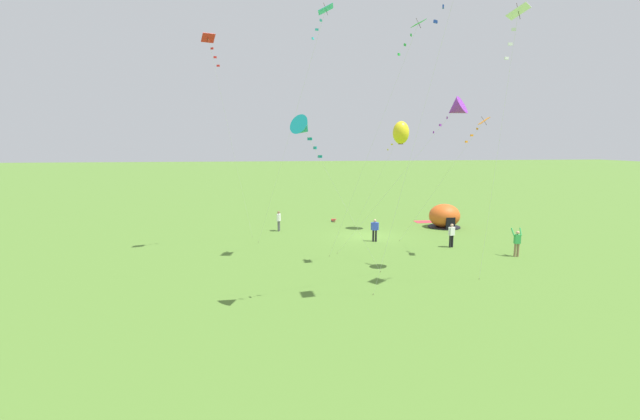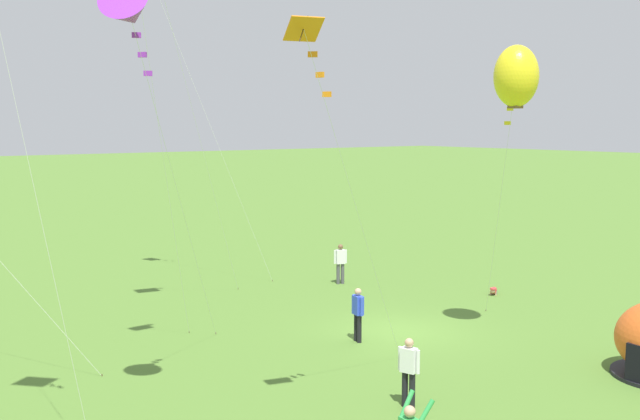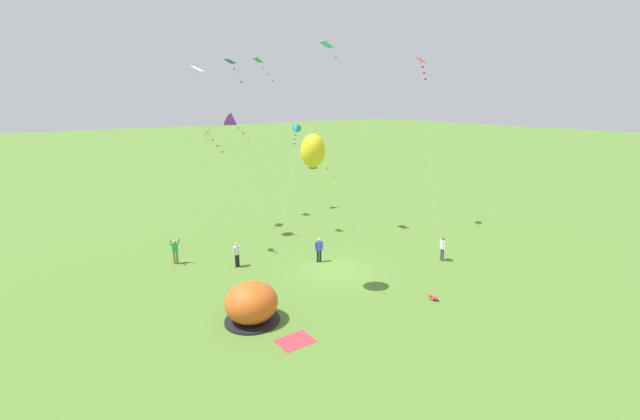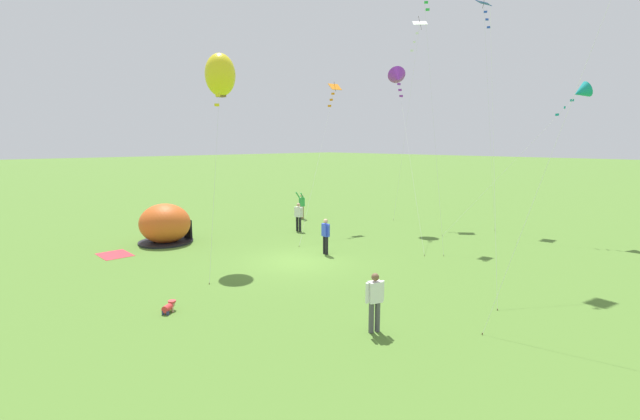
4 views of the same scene
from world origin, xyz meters
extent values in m
plane|color=#517A2D|center=(0.00, 0.00, 0.00)|extent=(300.00, 300.00, 0.00)
ellipsoid|color=#D8591E|center=(-7.59, -2.73, 1.05)|extent=(2.70, 2.60, 2.10)
cylinder|color=black|center=(-7.59, -2.73, 0.05)|extent=(2.81, 2.81, 0.10)
cube|color=black|center=(-7.60, -1.45, 0.55)|extent=(0.80, 0.13, 1.10)
cube|color=#CC333D|center=(-6.84, -5.58, 0.01)|extent=(1.70, 1.30, 0.01)
cylinder|color=red|center=(1.72, -6.78, 0.17)|extent=(0.36, 0.39, 0.22)
sphere|color=tan|center=(1.58, -6.56, 0.20)|extent=(0.19, 0.19, 0.19)
cylinder|color=#D83F3F|center=(1.58, -6.56, 0.29)|extent=(0.24, 0.24, 0.06)
cylinder|color=tan|center=(1.57, -6.73, 0.09)|extent=(0.07, 0.07, 0.17)
cylinder|color=tan|center=(1.74, -6.63, 0.09)|extent=(0.07, 0.07, 0.17)
cylinder|color=navy|center=(1.72, -6.93, 0.07)|extent=(0.09, 0.09, 0.13)
cylinder|color=navy|center=(1.85, -6.84, 0.07)|extent=(0.09, 0.09, 0.13)
cylinder|color=black|center=(0.08, 1.80, 0.44)|extent=(0.15, 0.15, 0.88)
cylinder|color=black|center=(-0.11, 1.84, 0.44)|extent=(0.15, 0.15, 0.88)
cube|color=blue|center=(-0.01, 1.82, 1.18)|extent=(0.42, 0.32, 0.60)
sphere|color=tan|center=(-0.01, 1.82, 1.61)|extent=(0.22, 0.22, 0.22)
cylinder|color=blue|center=(0.23, 1.76, 1.18)|extent=(0.09, 0.09, 0.58)
cylinder|color=blue|center=(-0.26, 1.87, 1.18)|extent=(0.09, 0.09, 0.58)
cylinder|color=black|center=(-5.07, 4.34, 0.44)|extent=(0.15, 0.15, 0.88)
cylinder|color=black|center=(-4.88, 4.40, 0.44)|extent=(0.15, 0.15, 0.88)
cube|color=white|center=(-4.97, 4.37, 1.18)|extent=(0.43, 0.34, 0.60)
sphere|color=tan|center=(-4.97, 4.37, 1.61)|extent=(0.22, 0.22, 0.22)
cylinder|color=white|center=(-5.21, 4.30, 1.18)|extent=(0.09, 0.09, 0.58)
cylinder|color=white|center=(-4.73, 4.44, 1.18)|extent=(0.09, 0.09, 0.58)
cylinder|color=#4C4C51|center=(7.00, -3.20, 0.44)|extent=(0.15, 0.15, 0.88)
cylinder|color=#4C4C51|center=(7.07, -3.01, 0.44)|extent=(0.15, 0.15, 0.88)
cube|color=white|center=(7.03, -3.11, 1.18)|extent=(0.36, 0.44, 0.60)
sphere|color=brown|center=(7.03, -3.11, 1.61)|extent=(0.22, 0.22, 0.22)
cylinder|color=white|center=(6.94, -3.34, 1.18)|extent=(0.09, 0.09, 0.58)
cylinder|color=white|center=(7.12, -2.87, 1.18)|extent=(0.09, 0.09, 0.58)
cylinder|color=#8C7251|center=(-8.02, 7.37, 0.44)|extent=(0.15, 0.15, 0.88)
cylinder|color=#8C7251|center=(-8.22, 7.38, 0.44)|extent=(0.15, 0.15, 0.88)
cube|color=green|center=(-8.12, 7.37, 1.18)|extent=(0.40, 0.27, 0.60)
sphere|color=tan|center=(-8.12, 7.37, 1.61)|extent=(0.22, 0.22, 0.22)
cylinder|color=green|center=(-7.87, 7.20, 1.64)|extent=(0.12, 0.38, 0.50)
cylinder|color=green|center=(-8.40, 7.25, 1.64)|extent=(0.18, 0.39, 0.50)
cylinder|color=silver|center=(-1.47, -3.11, 4.13)|extent=(3.19, 2.69, 8.27)
cylinder|color=brown|center=(0.13, -4.45, 0.03)|extent=(0.03, 0.03, 0.06)
ellipsoid|color=yellow|center=(-3.06, -1.77, 8.26)|extent=(1.34, 1.34, 1.86)
cube|color=brown|center=(-3.06, -1.77, 7.43)|extent=(0.34, 0.34, 0.24)
cube|color=yellow|center=(-2.74, -2.04, 7.75)|extent=(0.13, 0.21, 0.12)
cube|color=yellow|center=(-2.47, -2.27, 7.31)|extent=(0.19, 0.17, 0.12)
cube|color=yellow|center=(-2.20, -2.49, 6.87)|extent=(0.14, 0.21, 0.12)
cylinder|color=silver|center=(1.76, 14.27, 7.04)|extent=(2.70, 2.31, 14.08)
cylinder|color=brown|center=(3.10, 13.13, 0.03)|extent=(0.03, 0.03, 0.06)
cube|color=blue|center=(0.91, 15.00, 12.91)|extent=(0.14, 0.21, 0.12)
cube|color=blue|center=(1.13, 14.81, 12.38)|extent=(0.21, 0.15, 0.12)
cylinder|color=silver|center=(4.18, 12.06, 4.01)|extent=(4.97, 5.17, 8.02)
cylinder|color=brown|center=(1.70, 9.48, 0.03)|extent=(0.03, 0.03, 0.06)
cone|color=teal|center=(6.66, 14.64, 8.01)|extent=(1.34, 1.34, 1.10)
cube|color=teal|center=(6.35, 14.32, 7.57)|extent=(0.21, 0.14, 0.12)
cube|color=teal|center=(6.10, 14.06, 7.18)|extent=(0.14, 0.21, 0.12)
cube|color=teal|center=(5.84, 13.79, 6.80)|extent=(0.21, 0.15, 0.12)
cylinder|color=silver|center=(1.98, 7.51, 6.88)|extent=(4.22, 3.80, 13.77)
cylinder|color=brown|center=(4.08, 5.62, 0.03)|extent=(0.03, 0.03, 0.06)
cube|color=green|center=(-0.13, 9.41, 13.77)|extent=(0.66, 0.72, 0.34)
cylinder|color=#332314|center=(-0.13, 9.41, 13.78)|extent=(0.24, 0.22, 0.56)
cube|color=green|center=(0.18, 9.14, 13.22)|extent=(0.15, 0.20, 0.12)
cube|color=green|center=(0.43, 8.91, 12.75)|extent=(0.18, 0.19, 0.12)
cube|color=green|center=(0.68, 8.68, 12.29)|extent=(0.19, 0.18, 0.12)
cylinder|color=silver|center=(-3.58, 4.73, 4.37)|extent=(3.20, 5.79, 8.75)
cylinder|color=brown|center=(-1.99, 1.84, 0.03)|extent=(0.03, 0.03, 0.06)
cube|color=orange|center=(-5.18, 7.62, 8.74)|extent=(0.75, 0.84, 0.43)
cylinder|color=#332314|center=(-5.18, 7.62, 8.75)|extent=(0.22, 0.37, 0.56)
cube|color=orange|center=(-4.97, 7.24, 8.28)|extent=(0.19, 0.18, 0.12)
cube|color=orange|center=(-4.79, 6.92, 7.88)|extent=(0.21, 0.10, 0.12)
cube|color=orange|center=(-4.61, 6.60, 7.48)|extent=(0.21, 0.14, 0.12)
cylinder|color=silver|center=(6.66, 4.03, 7.48)|extent=(4.17, 6.15, 14.97)
cylinder|color=brown|center=(8.75, 0.97, 0.03)|extent=(0.03, 0.03, 0.06)
cube|color=#33B7D1|center=(4.58, 7.10, 14.96)|extent=(1.01, 1.07, 0.42)
cylinder|color=#332314|center=(4.58, 7.10, 14.97)|extent=(0.23, 0.33, 0.77)
cube|color=#33B7D1|center=(4.82, 6.76, 14.45)|extent=(0.17, 0.20, 0.12)
cube|color=#33B7D1|center=(5.01, 6.46, 14.00)|extent=(0.21, 0.10, 0.12)
cube|color=#33B7D1|center=(5.21, 6.17, 13.56)|extent=(0.16, 0.20, 0.12)
cylinder|color=silver|center=(-3.24, 12.65, 6.63)|extent=(0.11, 2.21, 13.26)
cylinder|color=brown|center=(-3.29, 11.55, 0.03)|extent=(0.03, 0.03, 0.06)
cube|color=white|center=(-3.19, 13.75, 13.26)|extent=(1.27, 1.26, 0.45)
cylinder|color=#332314|center=(-3.19, 13.75, 13.27)|extent=(0.04, 0.43, 0.81)
cube|color=white|center=(-3.20, 13.46, 12.56)|extent=(0.21, 0.08, 0.12)
cube|color=white|center=(-3.22, 13.22, 11.97)|extent=(0.20, 0.08, 0.12)
cube|color=white|center=(-3.23, 12.97, 11.38)|extent=(0.21, 0.09, 0.12)
cylinder|color=silver|center=(10.40, 1.33, 6.98)|extent=(2.35, 4.80, 13.96)
cylinder|color=brown|center=(9.23, -1.07, 0.03)|extent=(0.03, 0.03, 0.06)
cube|color=red|center=(11.57, 3.73, 13.96)|extent=(0.97, 0.91, 0.43)
cylinder|color=#332314|center=(11.57, 3.73, 13.97)|extent=(0.19, 0.36, 0.63)
cube|color=red|center=(11.39, 3.37, 13.40)|extent=(0.20, 0.15, 0.12)
cube|color=red|center=(11.24, 3.06, 12.93)|extent=(0.20, 0.08, 0.12)
cube|color=red|center=(11.10, 2.76, 12.45)|extent=(0.21, 0.10, 0.12)
cylinder|color=silver|center=(0.64, 7.51, 4.62)|extent=(5.60, 5.07, 9.25)
cylinder|color=brown|center=(3.44, 4.98, 0.03)|extent=(0.03, 0.03, 0.06)
cone|color=purple|center=(-2.16, 10.04, 9.24)|extent=(1.68, 1.67, 1.37)
cube|color=purple|center=(-1.83, 9.75, 8.78)|extent=(0.14, 0.21, 0.12)
cube|color=purple|center=(-1.56, 9.50, 8.39)|extent=(0.19, 0.17, 0.12)
cube|color=purple|center=(-1.29, 9.25, 8.00)|extent=(0.14, 0.21, 0.12)
camera|label=1|loc=(8.47, 32.70, 7.36)|focal=24.00mm
camera|label=2|loc=(-17.64, 16.62, 6.85)|focal=42.00mm
camera|label=3|loc=(-16.48, -20.58, 11.05)|focal=24.00mm
camera|label=4|loc=(14.26, -12.06, 5.31)|focal=24.00mm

